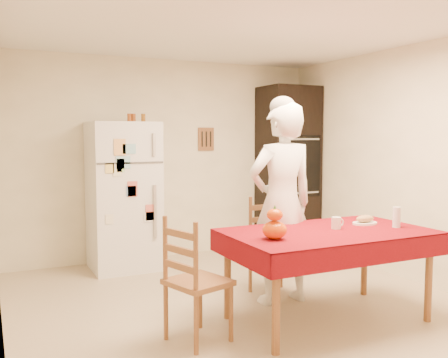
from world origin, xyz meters
TOP-DOWN VIEW (x-y plane):
  - floor at (0.00, 0.00)m, footprint 4.50×4.50m
  - room_shell at (0.00, 0.00)m, footprint 4.02×4.52m
  - refrigerator at (-0.65, 1.88)m, footprint 0.75×0.74m
  - oven_cabinet at (1.63, 1.93)m, footprint 0.70×0.62m
  - dining_table at (0.47, -0.48)m, footprint 1.70×1.00m
  - chair_far at (0.43, 0.35)m, footprint 0.42×0.40m
  - chair_left at (-0.73, -0.42)m, footprint 0.51×0.52m
  - seated_woman at (0.37, 0.08)m, footprint 0.68×0.45m
  - coffee_mug at (0.58, -0.45)m, footprint 0.08×0.08m
  - pumpkin_lower at (-0.11, -0.58)m, footprint 0.19×0.19m
  - pumpkin_upper at (-0.11, -0.58)m, footprint 0.12×0.12m
  - wine_glass at (1.09, -0.61)m, footprint 0.07×0.07m
  - bread_plate at (0.95, -0.38)m, footprint 0.24×0.24m
  - bread_loaf at (0.95, -0.38)m, footprint 0.18×0.10m
  - spice_jar_left at (-0.55, 1.93)m, footprint 0.05×0.05m
  - spice_jar_mid at (-0.50, 1.93)m, footprint 0.05×0.05m
  - spice_jar_right at (-0.38, 1.93)m, footprint 0.05×0.05m

SIDE VIEW (x-z plane):
  - floor at x=0.00m, z-range 0.00..0.00m
  - chair_far at x=0.43m, z-range 0.03..0.98m
  - chair_left at x=-0.73m, z-range 0.03..0.98m
  - dining_table at x=0.47m, z-range 0.31..1.07m
  - bread_plate at x=0.95m, z-range 0.76..0.78m
  - bread_loaf at x=0.95m, z-range 0.78..0.84m
  - coffee_mug at x=0.58m, z-range 0.76..0.86m
  - pumpkin_lower at x=-0.11m, z-range 0.76..0.90m
  - wine_glass at x=1.09m, z-range 0.76..0.94m
  - refrigerator at x=-0.65m, z-range 0.00..1.70m
  - seated_woman at x=0.37m, z-range 0.00..1.85m
  - pumpkin_upper at x=-0.11m, z-range 0.90..1.00m
  - oven_cabinet at x=1.63m, z-range 0.00..2.20m
  - room_shell at x=0.00m, z-range 0.37..2.88m
  - spice_jar_left at x=-0.55m, z-range 1.70..1.80m
  - spice_jar_mid at x=-0.50m, z-range 1.70..1.80m
  - spice_jar_right at x=-0.38m, z-range 1.70..1.80m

